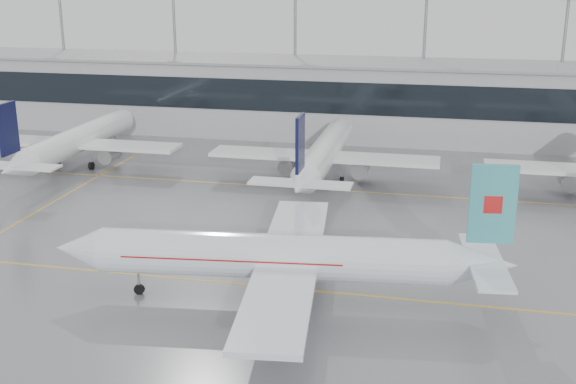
# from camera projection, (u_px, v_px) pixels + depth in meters

# --- Properties ---
(ground) EXTENTS (320.00, 320.00, 0.00)m
(ground) POSITION_uv_depth(u_px,v_px,m) (259.00, 286.00, 63.02)
(ground) COLOR gray
(ground) RESTS_ON ground
(taxi_line_main) EXTENTS (120.00, 0.25, 0.01)m
(taxi_line_main) POSITION_uv_depth(u_px,v_px,m) (259.00, 286.00, 63.02)
(taxi_line_main) COLOR gold
(taxi_line_main) RESTS_ON ground
(taxi_line_north) EXTENTS (120.00, 0.25, 0.01)m
(taxi_line_north) POSITION_uv_depth(u_px,v_px,m) (318.00, 189.00, 91.04)
(taxi_line_north) COLOR gold
(taxi_line_north) RESTS_ON ground
(taxi_line_cross) EXTENTS (0.25, 60.00, 0.01)m
(taxi_line_cross) POSITION_uv_depth(u_px,v_px,m) (40.00, 210.00, 83.16)
(taxi_line_cross) COLOR gold
(taxi_line_cross) RESTS_ON ground
(terminal) EXTENTS (180.00, 15.00, 12.00)m
(terminal) POSITION_uv_depth(u_px,v_px,m) (353.00, 100.00, 119.18)
(terminal) COLOR #A6A6AA
(terminal) RESTS_ON ground
(terminal_glass) EXTENTS (180.00, 0.20, 5.00)m
(terminal_glass) POSITION_uv_depth(u_px,v_px,m) (347.00, 98.00, 111.69)
(terminal_glass) COLOR black
(terminal_glass) RESTS_ON ground
(terminal_roof) EXTENTS (182.00, 16.00, 0.40)m
(terminal_roof) POSITION_uv_depth(u_px,v_px,m) (354.00, 62.00, 117.37)
(terminal_roof) COLOR gray
(terminal_roof) RESTS_ON ground
(light_masts) EXTENTS (156.40, 1.00, 22.60)m
(light_masts) POSITION_uv_depth(u_px,v_px,m) (358.00, 51.00, 122.64)
(light_masts) COLOR gray
(light_masts) RESTS_ON ground
(air_canada_jet) EXTENTS (38.29, 31.25, 12.21)m
(air_canada_jet) POSITION_uv_depth(u_px,v_px,m) (286.00, 257.00, 59.01)
(air_canada_jet) COLOR white
(air_canada_jet) RESTS_ON ground
(parked_jet_b) EXTENTS (29.64, 36.96, 11.72)m
(parked_jet_b) POSITION_uv_depth(u_px,v_px,m) (76.00, 141.00, 100.56)
(parked_jet_b) COLOR white
(parked_jet_b) RESTS_ON ground
(parked_jet_c) EXTENTS (29.64, 36.96, 11.72)m
(parked_jet_c) POSITION_uv_depth(u_px,v_px,m) (324.00, 154.00, 93.40)
(parked_jet_c) COLOR white
(parked_jet_c) RESTS_ON ground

